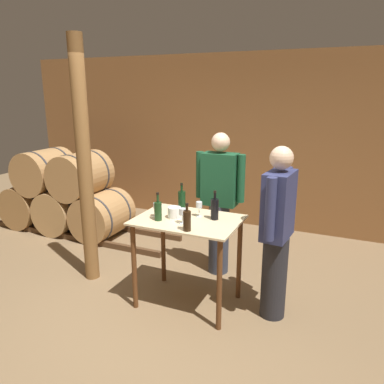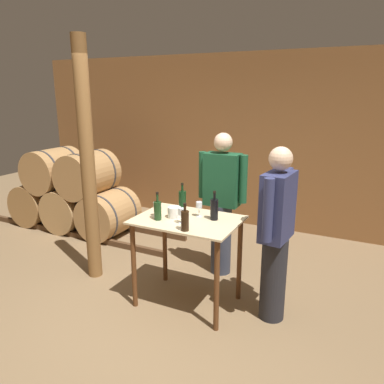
{
  "view_description": "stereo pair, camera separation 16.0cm",
  "coord_description": "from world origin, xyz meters",
  "px_view_note": "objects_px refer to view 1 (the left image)",
  "views": [
    {
      "loc": [
        1.51,
        -2.75,
        2.13
      ],
      "look_at": [
        0.06,
        0.51,
        1.17
      ],
      "focal_mm": 35.0,
      "sensor_mm": 36.0,
      "label": 1
    },
    {
      "loc": [
        1.65,
        -2.68,
        2.13
      ],
      "look_at": [
        0.06,
        0.51,
        1.17
      ],
      "focal_mm": 35.0,
      "sensor_mm": 36.0,
      "label": 2
    }
  ],
  "objects_px": {
    "wine_glass_near_right": "(199,206)",
    "ice_bucket": "(174,212)",
    "wooden_post": "(84,165)",
    "wine_glass_near_left": "(156,207)",
    "wine_bottle_right": "(215,209)",
    "person_host": "(277,231)",
    "wine_glass_near_center": "(182,212)",
    "person_visitor_with_scarf": "(219,201)",
    "wine_bottle_left": "(182,201)",
    "wine_bottle_center": "(187,220)",
    "wine_bottle_far_left": "(158,210)"
  },
  "relations": [
    {
      "from": "wine_glass_near_right",
      "to": "ice_bucket",
      "type": "xyz_separation_m",
      "value": [
        -0.21,
        -0.14,
        -0.06
      ]
    },
    {
      "from": "wooden_post",
      "to": "wine_glass_near_left",
      "type": "distance_m",
      "value": 1.01
    },
    {
      "from": "wine_bottle_right",
      "to": "person_host",
      "type": "height_order",
      "value": "person_host"
    },
    {
      "from": "wine_glass_near_center",
      "to": "person_visitor_with_scarf",
      "type": "relative_size",
      "value": 0.09
    },
    {
      "from": "wine_bottle_right",
      "to": "wine_glass_near_left",
      "type": "bearing_deg",
      "value": -163.45
    },
    {
      "from": "wooden_post",
      "to": "wine_bottle_right",
      "type": "relative_size",
      "value": 9.33
    },
    {
      "from": "person_host",
      "to": "wine_bottle_left",
      "type": "bearing_deg",
      "value": 176.86
    },
    {
      "from": "person_visitor_with_scarf",
      "to": "wine_bottle_center",
      "type": "bearing_deg",
      "value": -85.83
    },
    {
      "from": "wooden_post",
      "to": "person_visitor_with_scarf",
      "type": "xyz_separation_m",
      "value": [
        1.31,
        0.75,
        -0.46
      ]
    },
    {
      "from": "wooden_post",
      "to": "wine_glass_near_right",
      "type": "relative_size",
      "value": 17.6
    },
    {
      "from": "wine_bottle_left",
      "to": "wine_bottle_right",
      "type": "distance_m",
      "value": 0.4
    },
    {
      "from": "wine_bottle_center",
      "to": "person_visitor_with_scarf",
      "type": "xyz_separation_m",
      "value": [
        -0.08,
        1.07,
        -0.12
      ]
    },
    {
      "from": "wine_glass_near_center",
      "to": "wine_glass_near_right",
      "type": "relative_size",
      "value": 0.97
    },
    {
      "from": "wine_bottle_left",
      "to": "wine_glass_near_center",
      "type": "distance_m",
      "value": 0.35
    },
    {
      "from": "wine_bottle_right",
      "to": "person_host",
      "type": "relative_size",
      "value": 0.17
    },
    {
      "from": "person_visitor_with_scarf",
      "to": "wine_bottle_far_left",
      "type": "bearing_deg",
      "value": -107.56
    },
    {
      "from": "wine_bottle_far_left",
      "to": "person_host",
      "type": "relative_size",
      "value": 0.17
    },
    {
      "from": "wooden_post",
      "to": "wine_bottle_center",
      "type": "relative_size",
      "value": 10.48
    },
    {
      "from": "wine_bottle_left",
      "to": "person_visitor_with_scarf",
      "type": "bearing_deg",
      "value": 71.85
    },
    {
      "from": "wine_bottle_left",
      "to": "wine_bottle_center",
      "type": "distance_m",
      "value": 0.54
    },
    {
      "from": "wine_glass_near_right",
      "to": "person_host",
      "type": "height_order",
      "value": "person_host"
    },
    {
      "from": "wine_bottle_far_left",
      "to": "wooden_post",
      "type": "bearing_deg",
      "value": 169.65
    },
    {
      "from": "person_visitor_with_scarf",
      "to": "wine_glass_near_center",
      "type": "bearing_deg",
      "value": -92.49
    },
    {
      "from": "wine_glass_near_center",
      "to": "person_host",
      "type": "height_order",
      "value": "person_host"
    },
    {
      "from": "wine_bottle_left",
      "to": "ice_bucket",
      "type": "xyz_separation_m",
      "value": [
        0.02,
        -0.2,
        -0.06
      ]
    },
    {
      "from": "wine_bottle_center",
      "to": "wine_glass_near_center",
      "type": "relative_size",
      "value": 1.73
    },
    {
      "from": "wine_bottle_far_left",
      "to": "wine_bottle_center",
      "type": "distance_m",
      "value": 0.4
    },
    {
      "from": "wooden_post",
      "to": "person_host",
      "type": "relative_size",
      "value": 1.62
    },
    {
      "from": "wine_glass_near_center",
      "to": "person_visitor_with_scarf",
      "type": "bearing_deg",
      "value": 87.51
    },
    {
      "from": "wine_bottle_right",
      "to": "wine_glass_near_left",
      "type": "distance_m",
      "value": 0.58
    },
    {
      "from": "wooden_post",
      "to": "wine_glass_near_left",
      "type": "bearing_deg",
      "value": -6.16
    },
    {
      "from": "wine_bottle_far_left",
      "to": "wine_glass_near_right",
      "type": "relative_size",
      "value": 1.82
    },
    {
      "from": "ice_bucket",
      "to": "wine_glass_near_center",
      "type": "bearing_deg",
      "value": -38.54
    },
    {
      "from": "wine_bottle_far_left",
      "to": "wine_glass_near_left",
      "type": "relative_size",
      "value": 1.92
    },
    {
      "from": "wine_bottle_far_left",
      "to": "wine_bottle_center",
      "type": "bearing_deg",
      "value": -20.62
    },
    {
      "from": "wine_bottle_right",
      "to": "ice_bucket",
      "type": "relative_size",
      "value": 2.21
    },
    {
      "from": "wine_bottle_right",
      "to": "wine_bottle_left",
      "type": "bearing_deg",
      "value": 168.46
    },
    {
      "from": "wine_bottle_far_left",
      "to": "ice_bucket",
      "type": "relative_size",
      "value": 2.13
    },
    {
      "from": "person_visitor_with_scarf",
      "to": "wine_bottle_right",
      "type": "bearing_deg",
      "value": -74.02
    },
    {
      "from": "wine_bottle_center",
      "to": "wine_bottle_right",
      "type": "height_order",
      "value": "wine_bottle_right"
    },
    {
      "from": "wooden_post",
      "to": "ice_bucket",
      "type": "height_order",
      "value": "wooden_post"
    },
    {
      "from": "wine_bottle_left",
      "to": "wine_glass_near_center",
      "type": "xyz_separation_m",
      "value": [
        0.16,
        -0.31,
        -0.01
      ]
    },
    {
      "from": "wine_glass_near_right",
      "to": "wine_bottle_center",
      "type": "bearing_deg",
      "value": -82.45
    },
    {
      "from": "wine_glass_near_left",
      "to": "person_host",
      "type": "height_order",
      "value": "person_host"
    },
    {
      "from": "wine_bottle_right",
      "to": "wine_bottle_far_left",
      "type": "bearing_deg",
      "value": -153.14
    },
    {
      "from": "wine_glass_near_left",
      "to": "wine_glass_near_right",
      "type": "bearing_deg",
      "value": 25.2
    },
    {
      "from": "wine_bottle_left",
      "to": "person_host",
      "type": "relative_size",
      "value": 0.18
    },
    {
      "from": "wine_bottle_center",
      "to": "wine_glass_near_right",
      "type": "distance_m",
      "value": 0.41
    },
    {
      "from": "wine_bottle_left",
      "to": "wine_bottle_center",
      "type": "height_order",
      "value": "wine_bottle_left"
    },
    {
      "from": "wooden_post",
      "to": "person_host",
      "type": "distance_m",
      "value": 2.16
    }
  ]
}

